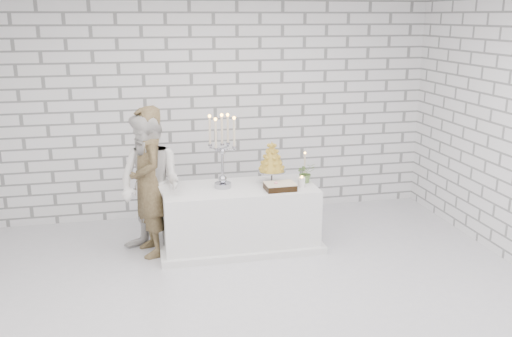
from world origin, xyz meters
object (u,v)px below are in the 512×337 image
at_px(croquembouche, 272,163).
at_px(candelabra, 222,151).
at_px(cake_table, 240,217).
at_px(groom, 148,182).
at_px(bride, 151,186).

bearing_deg(croquembouche, candelabra, -177.17).
bearing_deg(cake_table, groom, 178.39).
relative_size(groom, bride, 1.04).
bearing_deg(candelabra, croquembouche, 2.83).
xyz_separation_m(groom, candelabra, (0.86, -0.00, 0.32)).
relative_size(groom, croquembouche, 3.31).
relative_size(bride, candelabra, 1.90).
xyz_separation_m(groom, bride, (0.02, -0.04, -0.03)).
height_order(cake_table, candelabra, candelabra).
bearing_deg(groom, bride, 21.60).
relative_size(cake_table, bride, 1.08).
height_order(bride, candelabra, bride).
xyz_separation_m(bride, candelabra, (0.83, 0.03, 0.35)).
bearing_deg(candelabra, bride, -177.82).
height_order(cake_table, bride, bride).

